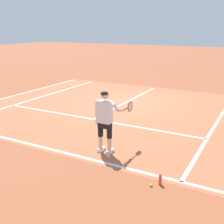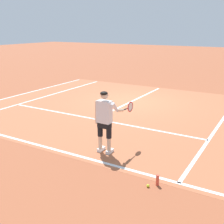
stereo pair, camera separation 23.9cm
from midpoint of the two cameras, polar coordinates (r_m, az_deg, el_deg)
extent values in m
plane|color=#9E5133|center=(13.27, 4.50, 2.12)|extent=(80.00, 80.00, 0.00)
cube|color=#B2603D|center=(12.15, 1.80, 0.81)|extent=(10.98, 9.68, 0.00)
cube|color=white|center=(8.58, -13.29, -6.50)|extent=(10.98, 0.10, 0.01)
cube|color=white|center=(10.70, -2.72, -1.40)|extent=(8.23, 0.10, 0.01)
cube|color=white|center=(13.38, 4.75, 2.26)|extent=(0.10, 6.40, 0.01)
cube|color=white|center=(14.50, -12.65, 3.03)|extent=(0.10, 9.28, 0.01)
cube|color=white|center=(10.89, 21.19, -2.22)|extent=(0.10, 9.28, 0.01)
cube|color=white|center=(15.45, -16.42, 3.58)|extent=(0.10, 9.28, 0.01)
cube|color=white|center=(8.03, -1.30, -7.39)|extent=(0.12, 0.28, 0.09)
cube|color=white|center=(7.89, 0.43, -7.82)|extent=(0.12, 0.28, 0.09)
cylinder|color=beige|center=(7.91, -1.47, -6.00)|extent=(0.11, 0.11, 0.36)
cylinder|color=black|center=(7.77, -1.49, -3.37)|extent=(0.14, 0.14, 0.41)
cylinder|color=beige|center=(7.77, 0.28, -6.41)|extent=(0.11, 0.11, 0.36)
cylinder|color=black|center=(7.63, 0.28, -3.75)|extent=(0.14, 0.14, 0.41)
cube|color=black|center=(7.64, -0.62, -2.40)|extent=(0.34, 0.21, 0.20)
cube|color=white|center=(7.54, -0.62, 0.05)|extent=(0.38, 0.23, 0.60)
cylinder|color=beige|center=(7.68, -2.14, -0.04)|extent=(0.09, 0.09, 0.62)
cylinder|color=white|center=(7.44, 1.47, 1.02)|extent=(0.10, 0.26, 0.29)
cylinder|color=beige|center=(7.63, 2.51, 0.32)|extent=(0.09, 0.29, 0.14)
sphere|color=beige|center=(7.43, -0.59, 3.36)|extent=(0.21, 0.21, 0.21)
ellipsoid|color=black|center=(7.40, -0.68, 3.70)|extent=(0.20, 0.20, 0.12)
cylinder|color=#232326|center=(7.82, 3.39, 0.48)|extent=(0.04, 0.20, 0.03)
cylinder|color=red|center=(7.95, 3.90, 0.74)|extent=(0.03, 0.10, 0.02)
torus|color=red|center=(8.11, 4.51, 1.04)|extent=(0.03, 0.30, 0.30)
cylinder|color=silver|center=(8.11, 4.51, 1.04)|extent=(0.01, 0.25, 0.25)
sphere|color=#CCE02D|center=(6.41, 8.27, -14.32)|extent=(0.07, 0.07, 0.07)
cylinder|color=#E04C38|center=(6.47, 10.10, -13.18)|extent=(0.07, 0.07, 0.25)
camera|label=1|loc=(0.12, -89.13, 0.26)|focal=46.02mm
camera|label=2|loc=(0.12, 90.87, -0.26)|focal=46.02mm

